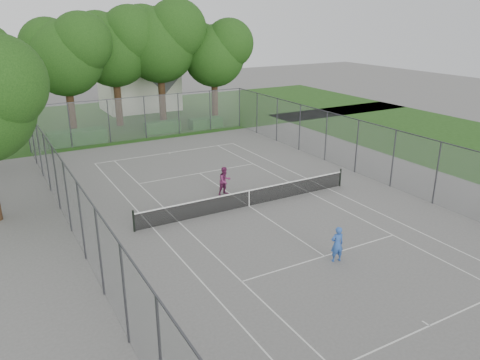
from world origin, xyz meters
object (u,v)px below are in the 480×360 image
house (138,74)px  girl_player (337,244)px  woman_player (225,181)px  tennis_net (249,197)px

house → girl_player: house is taller
girl_player → woman_player: 9.16m
house → woman_player: (-3.94, -27.31, -2.96)m
tennis_net → house: house is taller
tennis_net → house: bearing=83.0°
house → girl_player: (-3.46, -36.45, -3.01)m
house → girl_player: 36.74m
tennis_net → woman_player: 2.24m
girl_player → woman_player: bearing=-74.9°
tennis_net → woman_player: woman_player is taller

